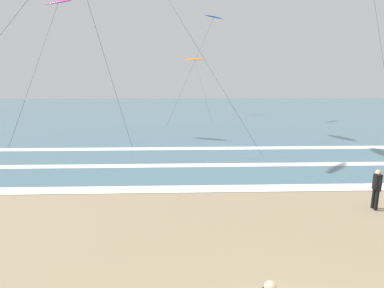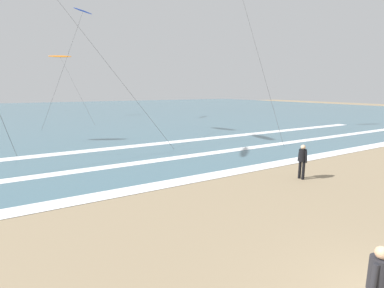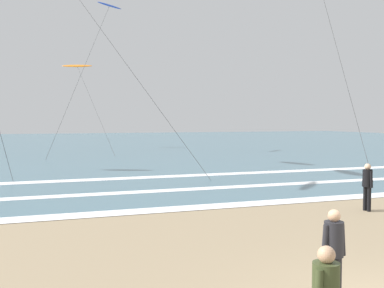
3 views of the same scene
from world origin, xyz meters
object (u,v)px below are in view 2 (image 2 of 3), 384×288
(surfer_foreground_main, at_px, (302,159))
(surfer_left_near, at_px, (378,283))
(kite_orange_high_left, at_px, (60,57))
(kite_blue_mid_center, at_px, (83,12))

(surfer_foreground_main, height_order, surfer_left_near, same)
(surfer_foreground_main, relative_size, surfer_left_near, 1.00)
(surfer_foreground_main, bearing_deg, kite_orange_high_left, 98.03)
(surfer_foreground_main, xyz_separation_m, kite_orange_high_left, (-5.39, 38.21, 7.70))
(surfer_foreground_main, xyz_separation_m, surfer_left_near, (-6.03, -6.29, 0.00))
(surfer_foreground_main, bearing_deg, surfer_left_near, -133.76)
(surfer_left_near, distance_m, kite_blue_mid_center, 39.40)
(kite_orange_high_left, bearing_deg, surfer_left_near, -90.81)
(surfer_foreground_main, relative_size, kite_orange_high_left, 0.12)
(surfer_foreground_main, height_order, kite_orange_high_left, kite_orange_high_left)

